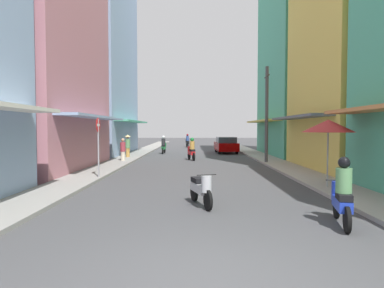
{
  "coord_description": "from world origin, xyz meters",
  "views": [
    {
      "loc": [
        -0.16,
        -4.82,
        2.2
      ],
      "look_at": [
        -0.28,
        17.67,
        1.18
      ],
      "focal_mm": 31.89,
      "sensor_mm": 36.0,
      "label": 1
    }
  ],
  "objects_px": {
    "motorbike_black": "(187,141)",
    "utility_pole": "(267,114)",
    "motorbike_silver": "(201,188)",
    "parked_car": "(226,145)",
    "pedestrian_foreground": "(128,145)",
    "motorbike_green": "(164,146)",
    "motorbike_blue": "(342,195)",
    "pedestrian_far": "(123,150)",
    "street_sign_no_entry": "(98,140)",
    "vendor_umbrella": "(328,126)",
    "motorbike_red": "(191,150)"
  },
  "relations": [
    {
      "from": "vendor_umbrella",
      "to": "street_sign_no_entry",
      "type": "height_order",
      "value": "street_sign_no_entry"
    },
    {
      "from": "utility_pole",
      "to": "parked_car",
      "type": "bearing_deg",
      "value": 99.78
    },
    {
      "from": "parked_car",
      "to": "motorbike_green",
      "type": "bearing_deg",
      "value": -174.56
    },
    {
      "from": "motorbike_green",
      "to": "street_sign_no_entry",
      "type": "bearing_deg",
      "value": -95.27
    },
    {
      "from": "pedestrian_far",
      "to": "pedestrian_foreground",
      "type": "xyz_separation_m",
      "value": [
        -0.21,
        2.7,
        0.21
      ]
    },
    {
      "from": "motorbike_blue",
      "to": "motorbike_green",
      "type": "bearing_deg",
      "value": 105.12
    },
    {
      "from": "pedestrian_far",
      "to": "motorbike_black",
      "type": "bearing_deg",
      "value": 77.79
    },
    {
      "from": "utility_pole",
      "to": "motorbike_green",
      "type": "bearing_deg",
      "value": 128.98
    },
    {
      "from": "motorbike_blue",
      "to": "street_sign_no_entry",
      "type": "xyz_separation_m",
      "value": [
        -7.44,
        6.84,
        1.01
      ]
    },
    {
      "from": "motorbike_blue",
      "to": "utility_pole",
      "type": "distance_m",
      "value": 13.69
    },
    {
      "from": "motorbike_black",
      "to": "motorbike_blue",
      "type": "distance_m",
      "value": 32.5
    },
    {
      "from": "motorbike_black",
      "to": "pedestrian_far",
      "type": "relative_size",
      "value": 1.15
    },
    {
      "from": "vendor_umbrella",
      "to": "motorbike_blue",
      "type": "bearing_deg",
      "value": -107.57
    },
    {
      "from": "pedestrian_foreground",
      "to": "utility_pole",
      "type": "distance_m",
      "value": 10.25
    },
    {
      "from": "motorbike_black",
      "to": "motorbike_silver",
      "type": "relative_size",
      "value": 1.03
    },
    {
      "from": "motorbike_black",
      "to": "utility_pole",
      "type": "bearing_deg",
      "value": -74.34
    },
    {
      "from": "pedestrian_far",
      "to": "utility_pole",
      "type": "distance_m",
      "value": 9.46
    },
    {
      "from": "pedestrian_far",
      "to": "parked_car",
      "type": "bearing_deg",
      "value": 48.15
    },
    {
      "from": "motorbike_blue",
      "to": "vendor_umbrella",
      "type": "relative_size",
      "value": 0.71
    },
    {
      "from": "motorbike_black",
      "to": "parked_car",
      "type": "height_order",
      "value": "motorbike_black"
    },
    {
      "from": "pedestrian_far",
      "to": "vendor_umbrella",
      "type": "relative_size",
      "value": 0.62
    },
    {
      "from": "motorbike_green",
      "to": "motorbike_silver",
      "type": "distance_m",
      "value": 20.58
    },
    {
      "from": "pedestrian_far",
      "to": "vendor_umbrella",
      "type": "height_order",
      "value": "vendor_umbrella"
    },
    {
      "from": "motorbike_silver",
      "to": "pedestrian_foreground",
      "type": "relative_size",
      "value": 1.0
    },
    {
      "from": "parked_car",
      "to": "pedestrian_foreground",
      "type": "height_order",
      "value": "pedestrian_foreground"
    },
    {
      "from": "motorbike_green",
      "to": "motorbike_red",
      "type": "distance_m",
      "value": 6.79
    },
    {
      "from": "motorbike_silver",
      "to": "motorbike_black",
      "type": "bearing_deg",
      "value": 91.85
    },
    {
      "from": "motorbike_black",
      "to": "utility_pole",
      "type": "height_order",
      "value": "utility_pole"
    },
    {
      "from": "utility_pole",
      "to": "street_sign_no_entry",
      "type": "relative_size",
      "value": 2.27
    },
    {
      "from": "motorbike_blue",
      "to": "parked_car",
      "type": "relative_size",
      "value": 0.43
    },
    {
      "from": "motorbike_silver",
      "to": "parked_car",
      "type": "height_order",
      "value": "parked_car"
    },
    {
      "from": "motorbike_silver",
      "to": "utility_pole",
      "type": "distance_m",
      "value": 12.57
    },
    {
      "from": "motorbike_silver",
      "to": "parked_car",
      "type": "distance_m",
      "value": 21.08
    },
    {
      "from": "motorbike_black",
      "to": "motorbike_silver",
      "type": "distance_m",
      "value": 30.35
    },
    {
      "from": "motorbike_silver",
      "to": "pedestrian_far",
      "type": "relative_size",
      "value": 1.12
    },
    {
      "from": "motorbike_blue",
      "to": "parked_car",
      "type": "distance_m",
      "value": 22.81
    },
    {
      "from": "parked_car",
      "to": "motorbike_silver",
      "type": "bearing_deg",
      "value": -97.29
    },
    {
      "from": "motorbike_black",
      "to": "pedestrian_foreground",
      "type": "height_order",
      "value": "pedestrian_foreground"
    },
    {
      "from": "motorbike_blue",
      "to": "pedestrian_foreground",
      "type": "distance_m",
      "value": 18.99
    },
    {
      "from": "pedestrian_foreground",
      "to": "utility_pole",
      "type": "relative_size",
      "value": 0.29
    },
    {
      "from": "motorbike_red",
      "to": "pedestrian_far",
      "type": "xyz_separation_m",
      "value": [
        -4.45,
        -1.53,
        0.07
      ]
    },
    {
      "from": "parked_car",
      "to": "pedestrian_far",
      "type": "bearing_deg",
      "value": -131.85
    },
    {
      "from": "motorbike_green",
      "to": "utility_pole",
      "type": "relative_size",
      "value": 0.3
    },
    {
      "from": "pedestrian_foreground",
      "to": "utility_pole",
      "type": "xyz_separation_m",
      "value": [
        9.33,
        -3.69,
        2.09
      ]
    },
    {
      "from": "motorbike_green",
      "to": "parked_car",
      "type": "distance_m",
      "value": 5.57
    },
    {
      "from": "motorbike_black",
      "to": "pedestrian_far",
      "type": "height_order",
      "value": "motorbike_black"
    },
    {
      "from": "motorbike_silver",
      "to": "pedestrian_foreground",
      "type": "bearing_deg",
      "value": 108.32
    },
    {
      "from": "motorbike_red",
      "to": "street_sign_no_entry",
      "type": "xyz_separation_m",
      "value": [
        -3.92,
        -9.12,
        1.01
      ]
    },
    {
      "from": "motorbike_silver",
      "to": "parked_car",
      "type": "xyz_separation_m",
      "value": [
        2.67,
        20.9,
        0.24
      ]
    },
    {
      "from": "street_sign_no_entry",
      "to": "parked_car",
      "type": "bearing_deg",
      "value": 66.43
    }
  ]
}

